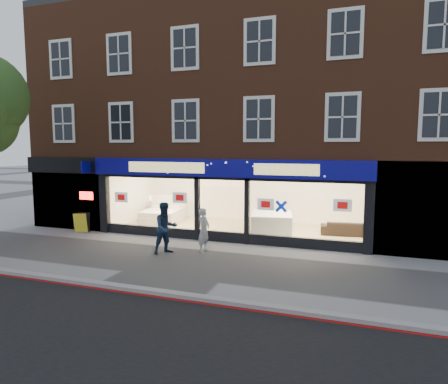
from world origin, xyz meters
The scene contains 12 objects.
ground centered at (0.00, 0.00, 0.00)m, with size 120.00×120.00×0.00m, color gray.
kerb_line centered at (0.00, -3.10, 0.01)m, with size 60.00×0.10×0.01m, color #8C0A07.
kerb_stone centered at (0.00, -2.90, 0.06)m, with size 60.00×0.25×0.12m, color gray.
showroom_floor centered at (0.00, 5.25, 0.05)m, with size 11.00×4.50×0.10m, color tan.
building centered at (-0.02, 6.93, 6.67)m, with size 19.00×8.26×10.30m.
display_bed centered at (-4.00, 5.56, 0.44)m, with size 2.05×2.37×1.21m.
bedside_table centered at (-5.10, 6.50, 0.38)m, with size 0.45×0.45×0.55m, color brown.
mattress_stack centered at (1.60, 4.98, 0.52)m, with size 2.08×2.43×0.84m.
sofa centered at (4.60, 5.49, 0.39)m, with size 1.95×0.76×0.57m, color black.
a_board centered at (-6.42, 2.61, 0.44)m, with size 0.57×0.37×0.87m, color yellow.
pedestrian_grey centered at (-0.07, 1.36, 0.80)m, with size 0.58×0.38×1.59m, color #A1A5A9.
pedestrian_blue centered at (-1.27, 0.72, 0.92)m, with size 0.89×0.69×1.83m, color #172942.
Camera 1 is at (5.30, -11.66, 3.77)m, focal length 32.00 mm.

